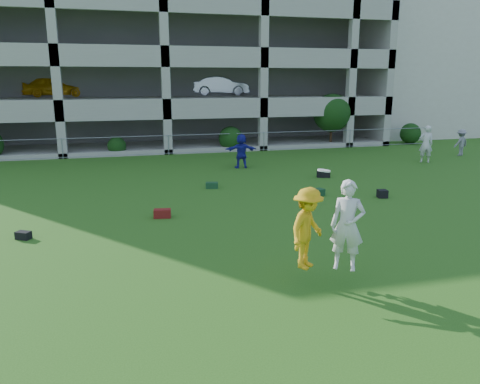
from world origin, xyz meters
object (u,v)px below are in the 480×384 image
object	(u,v)px
bystander_d	(241,151)
bystander_e	(426,144)
bystander_f	(461,143)
parking_garage	(153,57)
stucco_building	(417,72)
frisbee_contest	(320,227)
crate_d	(382,194)

from	to	relation	value
bystander_d	bystander_e	xyz separation A→B (m)	(10.10, -1.01, 0.13)
bystander_e	bystander_f	xyz separation A→B (m)	(3.48, 1.47, -0.22)
bystander_f	bystander_e	bearing A→B (deg)	9.76
bystander_e	parking_garage	world-z (taller)	parking_garage
stucco_building	bystander_f	bearing A→B (deg)	-114.56
frisbee_contest	parking_garage	xyz separation A→B (m)	(-1.12, 27.88, 4.72)
stucco_building	parking_garage	world-z (taller)	parking_garage
frisbee_contest	bystander_e	bearing A→B (deg)	46.86
bystander_d	parking_garage	distance (m)	15.22
bystander_f	crate_d	bearing A→B (deg)	25.12
stucco_building	crate_d	bearing A→B (deg)	-126.93
stucco_building	bystander_e	distance (m)	18.59
stucco_building	frisbee_contest	xyz separation A→B (m)	(-21.88, -28.18, -3.70)
bystander_d	parking_garage	xyz separation A→B (m)	(-3.11, 13.98, 5.14)
crate_d	bystander_d	bearing A→B (deg)	115.99
crate_d	bystander_f	bearing A→B (deg)	38.21
crate_d	bystander_e	bearing A→B (deg)	44.51
bystander_f	crate_d	size ratio (longest dim) A/B	4.45
stucco_building	bystander_f	world-z (taller)	stucco_building
bystander_f	frisbee_contest	size ratio (longest dim) A/B	0.69
bystander_d	frisbee_contest	size ratio (longest dim) A/B	0.78
stucco_building	frisbee_contest	size ratio (longest dim) A/B	7.11
bystander_d	bystander_f	bearing A→B (deg)	-174.07
frisbee_contest	parking_garage	bearing A→B (deg)	92.31
bystander_e	crate_d	world-z (taller)	bystander_e
bystander_e	frisbee_contest	distance (m)	17.67
bystander_d	bystander_f	xyz separation A→B (m)	(13.58, 0.46, -0.09)
bystander_d	bystander_f	world-z (taller)	bystander_d
bystander_e	bystander_d	bearing A→B (deg)	14.56
bystander_e	parking_garage	size ratio (longest dim) A/B	0.07
bystander_d	bystander_e	size ratio (longest dim) A/B	0.87
stucco_building	bystander_f	xyz separation A→B (m)	(-6.32, -13.82, -4.22)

